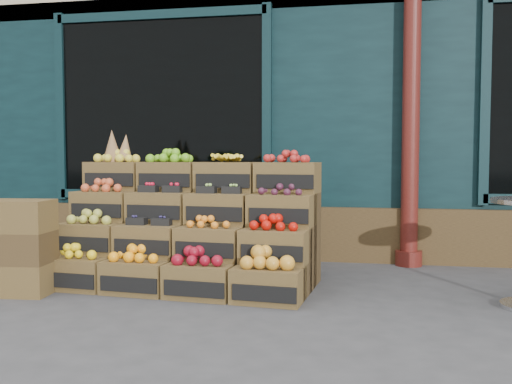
# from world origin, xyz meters

# --- Properties ---
(ground) EXTENTS (60.00, 60.00, 0.00)m
(ground) POSITION_xyz_m (0.00, 0.00, 0.00)
(ground) COLOR #3A3A3C
(ground) RESTS_ON ground
(shop_facade) EXTENTS (12.00, 6.24, 4.80)m
(shop_facade) POSITION_xyz_m (0.00, 5.11, 2.40)
(shop_facade) COLOR black
(shop_facade) RESTS_ON ground
(crate_display) EXTENTS (2.36, 1.30, 1.42)m
(crate_display) POSITION_xyz_m (-0.84, 0.81, 0.44)
(crate_display) COLOR brown
(crate_display) RESTS_ON ground
(spare_crates) EXTENTS (0.56, 0.41, 0.80)m
(spare_crates) POSITION_xyz_m (-2.12, 0.13, 0.40)
(spare_crates) COLOR brown
(spare_crates) RESTS_ON ground
(shopkeeper) EXTENTS (0.79, 0.63, 1.89)m
(shopkeeper) POSITION_xyz_m (-2.05, 2.66, 0.95)
(shopkeeper) COLOR #164D29
(shopkeeper) RESTS_ON ground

